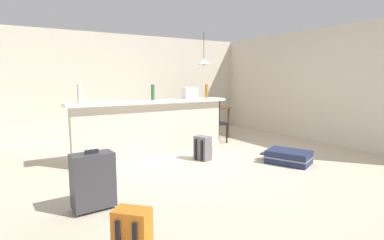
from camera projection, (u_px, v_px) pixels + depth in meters
ground_plane at (201, 160)px, 5.38m from camera, size 13.00×13.00×0.05m
wall_back at (137, 85)px, 7.79m from camera, size 6.60×0.10×2.50m
wall_right at (304, 86)px, 7.03m from camera, size 0.10×6.00×2.50m
partition_half_wall at (153, 130)px, 5.46m from camera, size 2.80×0.20×0.98m
bar_countertop at (152, 102)px, 5.39m from camera, size 2.96×0.40×0.05m
bottle_white at (79, 94)px, 4.71m from camera, size 0.07×0.07×0.29m
bottle_green at (153, 92)px, 5.44m from camera, size 0.07×0.07×0.28m
bottle_amber at (206, 91)px, 6.08m from camera, size 0.06×0.06×0.27m
grocery_bag at (190, 93)px, 5.78m from camera, size 0.26×0.18×0.22m
dining_table at (204, 111)px, 7.28m from camera, size 1.10×0.80×0.74m
dining_chair_near_partition at (215, 119)px, 6.78m from camera, size 0.40×0.40×0.93m
dining_chair_far_side at (193, 114)px, 7.80m from camera, size 0.46×0.46×0.93m
pendant_lamp at (204, 61)px, 7.19m from camera, size 0.34×0.34×0.79m
suitcase_flat_navy at (289, 157)px, 5.09m from camera, size 0.73×0.89×0.22m
suitcase_upright_charcoal at (93, 180)px, 3.27m from camera, size 0.45×0.27×0.67m
backpack_grey at (203, 148)px, 5.32m from camera, size 0.29×0.32×0.42m
backpack_orange at (133, 235)px, 2.38m from camera, size 0.34×0.34×0.42m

